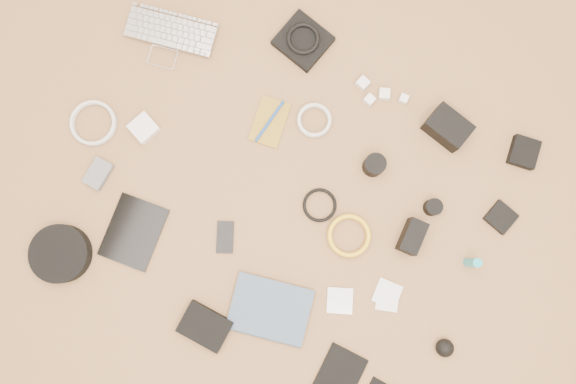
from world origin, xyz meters
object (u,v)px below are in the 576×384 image
at_px(headphone_case, 61,254).
at_px(laptop, 168,43).
at_px(phone, 225,237).
at_px(paperback, 263,338).
at_px(tablet, 134,232).
at_px(dslr_camera, 448,128).

bearing_deg(headphone_case, laptop, 90.32).
relative_size(phone, paperback, 0.42).
relative_size(phone, headphone_case, 0.55).
distance_m(laptop, phone, 0.67).
height_order(headphone_case, paperback, headphone_case).
bearing_deg(paperback, tablet, 65.68).
bearing_deg(laptop, phone, -57.95).
distance_m(tablet, phone, 0.29).
bearing_deg(dslr_camera, laptop, -158.65).
bearing_deg(dslr_camera, headphone_case, -122.74).
xyz_separation_m(laptop, phone, (0.45, -0.49, -0.01)).
relative_size(dslr_camera, headphone_case, 0.72).
distance_m(dslr_camera, tablet, 1.05).
relative_size(laptop, phone, 2.89).
relative_size(dslr_camera, tablet, 0.63).
bearing_deg(headphone_case, phone, 30.81).
distance_m(phone, paperback, 0.34).
xyz_separation_m(dslr_camera, phone, (-0.49, -0.61, -0.03)).
bearing_deg(tablet, dslr_camera, 38.97).
relative_size(tablet, headphone_case, 1.15).
xyz_separation_m(tablet, paperback, (0.51, -0.12, 0.01)).
relative_size(dslr_camera, phone, 1.30).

